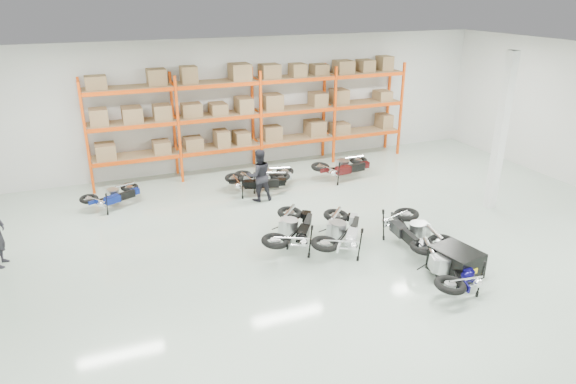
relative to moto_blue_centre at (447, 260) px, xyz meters
name	(u,v)px	position (x,y,z in m)	size (l,w,h in m)	color
room	(344,160)	(-1.25, 2.51, 1.66)	(18.00, 18.00, 18.00)	#ADC1B2
pallet_rack	(257,106)	(-1.25, 8.96, 1.67)	(11.28, 0.98, 3.62)	#EB490C
structural_column	(501,133)	(3.95, 3.01, 1.66)	(0.25, 0.25, 4.50)	white
moto_blue_centre	(447,260)	(0.00, 0.00, 0.00)	(0.85, 1.92, 1.17)	#0A0746
moto_silver_left	(341,226)	(-1.35, 2.35, 0.01)	(0.87, 1.97, 1.20)	silver
moto_black_far_left	(293,223)	(-2.38, 2.94, 0.02)	(0.88, 1.98, 1.21)	black
moto_touring_right	(414,225)	(0.35, 1.73, 0.02)	(0.88, 1.98, 1.21)	black
trailer	(456,262)	(0.35, 0.13, -0.18)	(0.95, 1.71, 0.70)	black
moto_back_a	(113,192)	(-6.35, 7.14, -0.11)	(0.69, 1.56, 0.95)	navy
moto_back_b	(266,172)	(-1.66, 6.97, -0.07)	(0.75, 1.69, 1.03)	#B9BFC3
moto_back_c	(258,177)	(-2.04, 6.63, -0.05)	(0.79, 1.77, 1.08)	black
moto_back_d	(343,163)	(1.06, 6.81, -0.02)	(0.82, 1.85, 1.13)	#440D0F
person_back	(259,175)	(-2.19, 6.05, 0.21)	(0.78, 0.60, 1.60)	black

